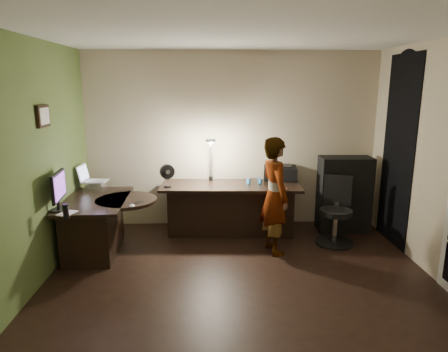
{
  "coord_description": "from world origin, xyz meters",
  "views": [
    {
      "loc": [
        -0.33,
        -4.15,
        2.2
      ],
      "look_at": [
        -0.15,
        1.05,
        1.0
      ],
      "focal_mm": 32.0,
      "sensor_mm": 36.0,
      "label": 1
    }
  ],
  "objects_px": {
    "desk_left": "(97,226)",
    "office_chair": "(336,212)",
    "desk_right": "(231,209)",
    "monitor": "(58,197)",
    "person": "(275,196)",
    "cabinet": "(344,194)"
  },
  "relations": [
    {
      "from": "desk_left",
      "to": "office_chair",
      "type": "relative_size",
      "value": 1.36
    },
    {
      "from": "desk_right",
      "to": "office_chair",
      "type": "bearing_deg",
      "value": -14.11
    },
    {
      "from": "monitor",
      "to": "office_chair",
      "type": "relative_size",
      "value": 0.55
    },
    {
      "from": "monitor",
      "to": "person",
      "type": "xyz_separation_m",
      "value": [
        2.64,
        0.42,
        -0.13
      ]
    },
    {
      "from": "office_chair",
      "to": "person",
      "type": "relative_size",
      "value": 0.61
    },
    {
      "from": "cabinet",
      "to": "monitor",
      "type": "relative_size",
      "value": 2.22
    },
    {
      "from": "person",
      "to": "desk_right",
      "type": "bearing_deg",
      "value": 24.13
    },
    {
      "from": "cabinet",
      "to": "monitor",
      "type": "bearing_deg",
      "value": -161.81
    },
    {
      "from": "desk_right",
      "to": "cabinet",
      "type": "relative_size",
      "value": 1.78
    },
    {
      "from": "office_chair",
      "to": "person",
      "type": "distance_m",
      "value": 0.98
    },
    {
      "from": "desk_left",
      "to": "cabinet",
      "type": "distance_m",
      "value": 3.6
    },
    {
      "from": "desk_left",
      "to": "monitor",
      "type": "xyz_separation_m",
      "value": [
        -0.3,
        -0.45,
        0.54
      ]
    },
    {
      "from": "desk_left",
      "to": "monitor",
      "type": "height_order",
      "value": "monitor"
    },
    {
      "from": "office_chair",
      "to": "person",
      "type": "xyz_separation_m",
      "value": [
        -0.9,
        -0.23,
        0.3
      ]
    },
    {
      "from": "monitor",
      "to": "office_chair",
      "type": "bearing_deg",
      "value": 4.25
    },
    {
      "from": "desk_left",
      "to": "office_chair",
      "type": "bearing_deg",
      "value": 1.29
    },
    {
      "from": "desk_right",
      "to": "cabinet",
      "type": "bearing_deg",
      "value": 5.77
    },
    {
      "from": "desk_left",
      "to": "desk_right",
      "type": "distance_m",
      "value": 1.9
    },
    {
      "from": "desk_left",
      "to": "monitor",
      "type": "distance_m",
      "value": 0.77
    },
    {
      "from": "desk_right",
      "to": "person",
      "type": "bearing_deg",
      "value": -48.18
    },
    {
      "from": "cabinet",
      "to": "desk_right",
      "type": "bearing_deg",
      "value": -175.8
    },
    {
      "from": "desk_left",
      "to": "person",
      "type": "distance_m",
      "value": 2.37
    }
  ]
}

